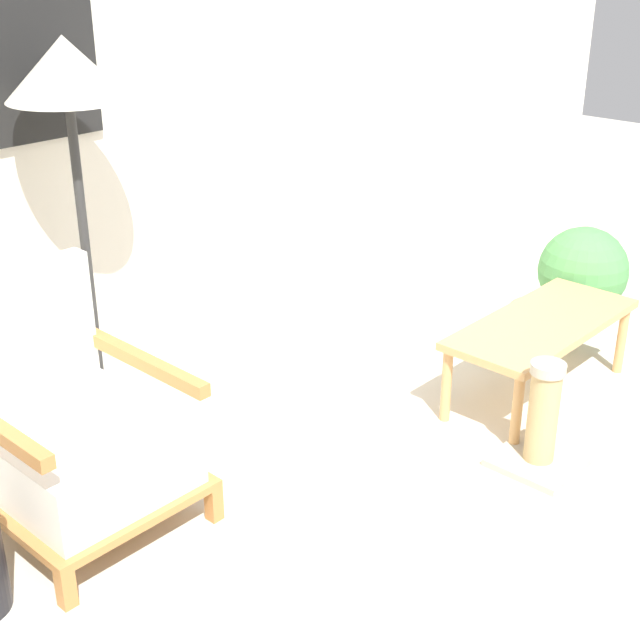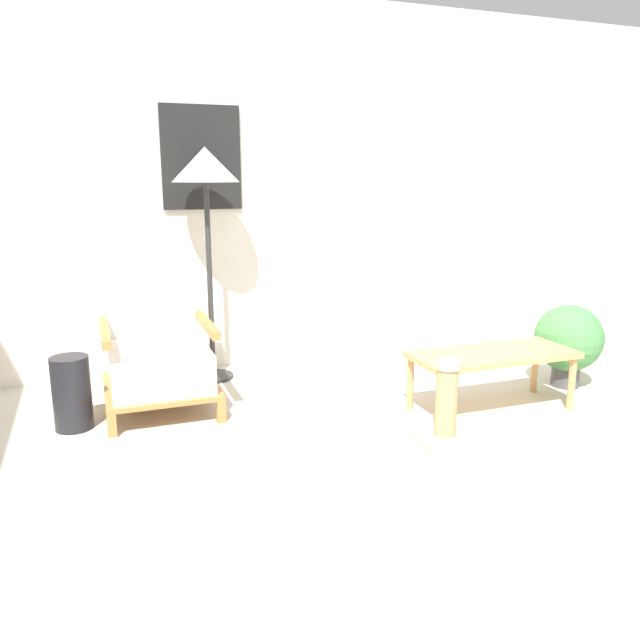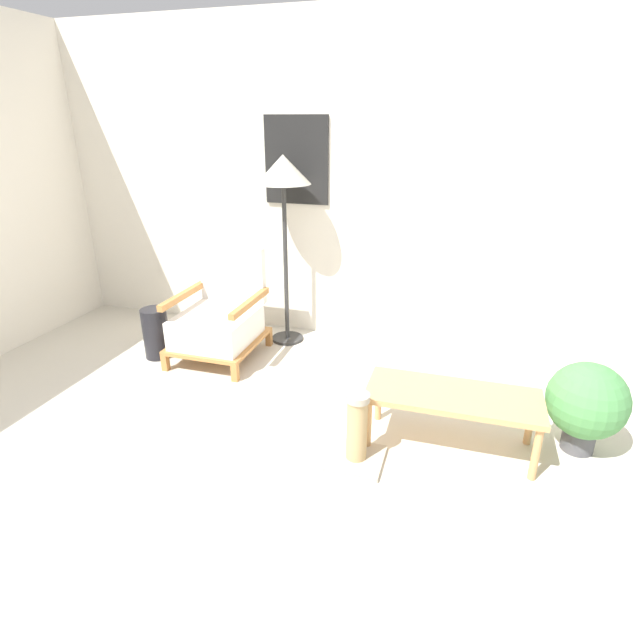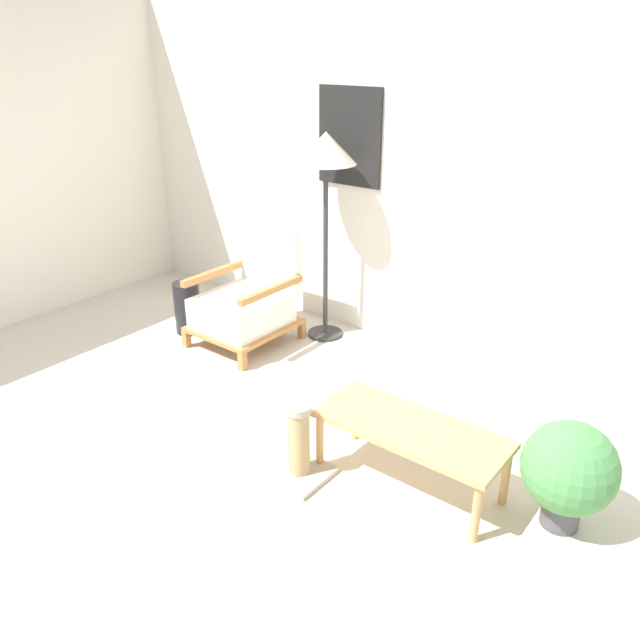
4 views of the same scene
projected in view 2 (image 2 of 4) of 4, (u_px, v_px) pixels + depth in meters
ground_plane at (442, 496)px, 2.83m from camera, size 14.00×14.00×0.00m
wall_back at (284, 186)px, 4.70m from camera, size 8.00×0.09×2.70m
armchair at (158, 356)px, 3.87m from camera, size 0.66×0.73×0.88m
floor_lamp at (206, 178)px, 4.19m from camera, size 0.45×0.45×1.61m
coffee_table at (493, 359)px, 3.83m from camera, size 1.02×0.43×0.37m
vase at (72, 393)px, 3.55m from camera, size 0.21×0.21×0.43m
potted_plant at (568, 340)px, 4.26m from camera, size 0.46×0.46×0.57m
scratching_post at (446, 411)px, 3.41m from camera, size 0.32×0.32×0.45m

